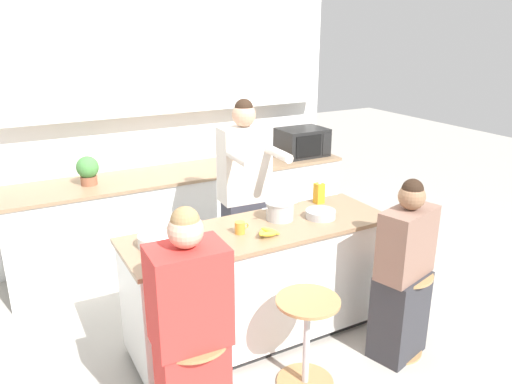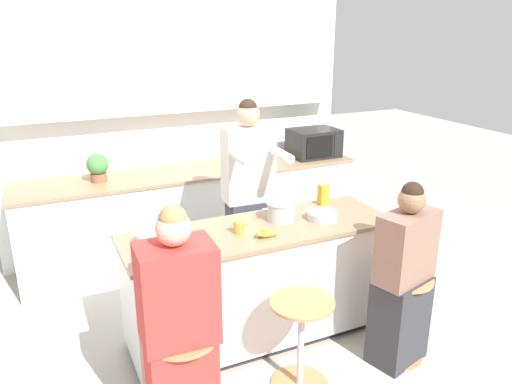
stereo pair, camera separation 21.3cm
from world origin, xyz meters
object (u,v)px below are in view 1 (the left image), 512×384
object	(u,v)px
fruit_bowl	(321,214)
kitchen_island	(260,283)
bar_stool_center	(307,335)
coffee_cup_near	(240,228)
banana_bunch	(267,233)
cooking_pot	(280,210)
person_cooking	(245,206)
potted_plant	(88,170)
person_seated_near	(403,280)
juice_carton	(319,193)
microwave	(302,142)
bar_stool_leftmost	(194,377)
bar_stool_rightmost	(400,305)
person_wrapped_blanket	(191,335)

from	to	relation	value
fruit_bowl	kitchen_island	bearing A→B (deg)	174.94
bar_stool_center	coffee_cup_near	bearing A→B (deg)	106.00
banana_bunch	cooking_pot	bearing A→B (deg)	43.68
person_cooking	potted_plant	size ratio (longest dim) A/B	6.72
person_seated_near	cooking_pot	bearing A→B (deg)	111.39
banana_bunch	fruit_bowl	bearing A→B (deg)	11.94
person_seated_near	fruit_bowl	world-z (taller)	person_seated_near
coffee_cup_near	banana_bunch	distance (m)	0.19
juice_carton	microwave	size ratio (longest dim) A/B	0.37
person_cooking	microwave	xyz separation A→B (m)	(1.20, 0.98, 0.20)
person_cooking	microwave	distance (m)	1.56
kitchen_island	bar_stool_leftmost	world-z (taller)	kitchen_island
person_cooking	coffee_cup_near	world-z (taller)	person_cooking
bar_stool_leftmost	fruit_bowl	world-z (taller)	fruit_bowl
bar_stool_rightmost	juice_carton	bearing A→B (deg)	97.91
person_seated_near	banana_bunch	size ratio (longest dim) A/B	7.02
person_seated_near	juice_carton	size ratio (longest dim) A/B	7.27
bar_stool_center	fruit_bowl	size ratio (longest dim) A/B	2.81
kitchen_island	bar_stool_leftmost	size ratio (longest dim) A/B	3.11
banana_bunch	juice_carton	distance (m)	0.80
person_cooking	banana_bunch	distance (m)	0.70
banana_bunch	juice_carton	world-z (taller)	juice_carton
kitchen_island	person_cooking	world-z (taller)	person_cooking
fruit_bowl	banana_bunch	distance (m)	0.54
banana_bunch	coffee_cup_near	bearing A→B (deg)	135.15
cooking_pot	potted_plant	world-z (taller)	potted_plant
person_wrapped_blanket	potted_plant	world-z (taller)	person_wrapped_blanket
bar_stool_center	person_seated_near	world-z (taller)	person_seated_near
bar_stool_center	person_wrapped_blanket	world-z (taller)	person_wrapped_blanket
kitchen_island	banana_bunch	xyz separation A→B (m)	(-0.03, -0.15, 0.47)
fruit_bowl	cooking_pot	bearing A→B (deg)	157.55
person_seated_near	fruit_bowl	size ratio (longest dim) A/B	5.88
bar_stool_leftmost	fruit_bowl	bearing A→B (deg)	25.08
fruit_bowl	juice_carton	xyz separation A→B (m)	(0.18, 0.27, 0.06)
person_seated_near	fruit_bowl	xyz separation A→B (m)	(-0.27, 0.62, 0.33)
bar_stool_leftmost	person_cooking	size ratio (longest dim) A/B	0.37
bar_stool_leftmost	microwave	xyz separation A→B (m)	(2.13, 2.14, 0.69)
bar_stool_leftmost	banana_bunch	distance (m)	1.05
bar_stool_rightmost	cooking_pot	xyz separation A→B (m)	(-0.58, 0.70, 0.59)
banana_bunch	potted_plant	distance (m)	1.90
person_wrapped_blanket	fruit_bowl	bearing A→B (deg)	27.78
person_seated_near	coffee_cup_near	world-z (taller)	person_seated_near
bar_stool_leftmost	coffee_cup_near	world-z (taller)	coffee_cup_near
bar_stool_center	juice_carton	bearing A→B (deg)	51.61
kitchen_island	bar_stool_center	size ratio (longest dim) A/B	3.11
banana_bunch	microwave	xyz separation A→B (m)	(1.38, 1.65, 0.14)
banana_bunch	potted_plant	bearing A→B (deg)	116.53
person_cooking	juice_carton	distance (m)	0.61
bar_stool_rightmost	coffee_cup_near	distance (m)	1.27
bar_stool_leftmost	bar_stool_center	size ratio (longest dim) A/B	1.00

